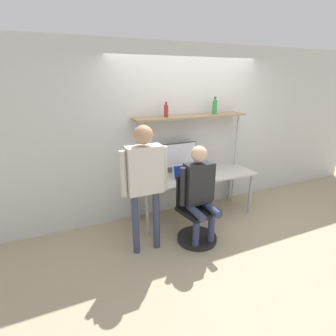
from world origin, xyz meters
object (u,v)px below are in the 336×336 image
Objects in this scene: cell_phone at (200,176)px; bottle_green at (215,107)px; monitor at (179,156)px; office_chair at (196,221)px; person_standing at (145,174)px; person_seated at (199,188)px; bottle_red at (166,111)px; laptop at (184,175)px.

cell_phone is 0.56× the size of bottle_green.
monitor is 1.09m from office_chair.
bottle_green reaches higher than office_chair.
monitor is at bearing 125.23° from cell_phone.
person_standing reaches higher than cell_phone.
bottle_red is (-0.11, 0.85, 0.92)m from person_seated.
bottle_green is (0.40, 0.29, 1.02)m from cell_phone.
monitor is 0.65× the size of office_chair.
bottle_green is at bearing -1.77° from monitor.
person_standing is at bearing -152.72° from bottle_green.
cell_phone is 0.65m from person_seated.
laptop is 0.97m from person_standing.
monitor is at bearing 81.10° from laptop.
person_standing is at bearing -137.37° from monitor.
bottle_red is at bearing 50.88° from person_standing.
monitor is 0.98m from bottle_green.
bottle_red is 0.85m from bottle_green.
person_standing is (-0.84, -0.77, 0.08)m from monitor.
monitor is 4.09× the size of cell_phone.
cell_phone is at bearing 23.52° from person_standing.
bottle_red reaches higher than cell_phone.
person_seated reaches higher than monitor.
bottle_green is (0.67, 0.28, 0.97)m from laptop.
bottle_red is (-0.45, 0.29, 1.00)m from cell_phone.
person_standing is at bearing 176.27° from office_chair.
person_standing is at bearing -149.10° from laptop.
bottle_red reaches higher than person_seated.
person_standing is 6.25× the size of bottle_green.
monitor is 0.37m from laptop.
person_seated is 6.29× the size of bottle_red.
office_chair is at bearing -3.73° from person_standing.
laptop is at bearing 83.25° from person_seated.
office_chair is 1.65m from bottle_red.
office_chair is (-0.34, -0.51, -0.44)m from cell_phone.
person_seated is (-0.33, -0.56, 0.08)m from cell_phone.
monitor is at bearing 42.63° from person_standing.
bottle_red reaches higher than person_standing.
cell_phone is (0.22, -0.31, -0.27)m from monitor.
monitor is 0.47m from cell_phone.
person_standing is (-1.06, -0.46, 0.35)m from cell_phone.
person_seated is (0.01, -0.05, 0.52)m from office_chair.
cell_phone is at bearing -54.77° from monitor.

